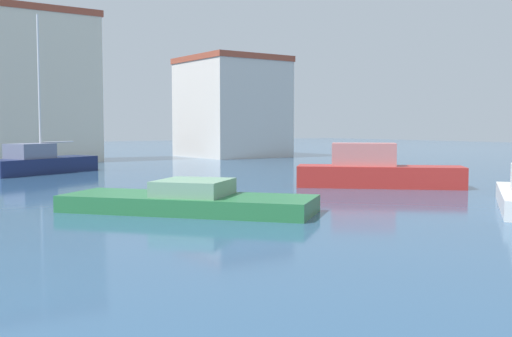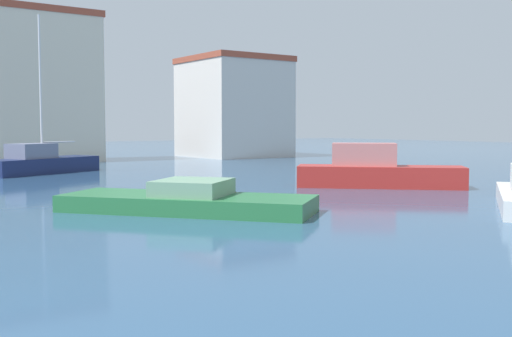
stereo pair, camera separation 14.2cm
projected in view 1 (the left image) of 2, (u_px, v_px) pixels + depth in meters
water at (201, 187)px, 27.62m from camera, size 160.00×160.00×0.00m
sailboat_navy_behind_lamppost at (39, 162)px, 35.27m from camera, size 7.32×4.93×9.15m
motorboat_red_near_pier at (376, 171)px, 27.41m from camera, size 6.58×6.44×1.99m
motorboat_green_center_channel at (189, 201)px, 19.52m from camera, size 7.19×8.01×1.04m
waterfront_apartments at (3, 85)px, 45.19m from camera, size 13.52×5.91×11.55m
yacht_club at (232, 107)px, 54.64m from camera, size 7.83×8.43×8.87m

